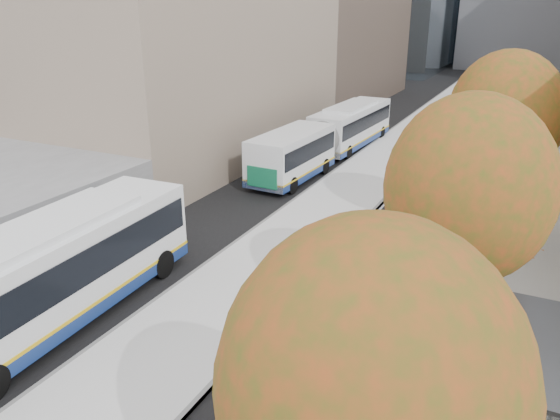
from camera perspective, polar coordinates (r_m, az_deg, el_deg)
The scene contains 8 objects.
bus_platform at distance 37.90m, azimuth 11.84°, elevation 5.92°, with size 4.25×150.00×0.15m, color silver.
sidewalk at distance 36.85m, azimuth 23.92°, elevation 4.06°, with size 4.75×150.00×0.08m, color gray.
bus_shelter at distance 13.73m, azimuth 25.16°, elevation -14.08°, with size 1.90×4.40×2.53m.
tree_b at distance 7.36m, azimuth 9.46°, elevation -17.90°, with size 4.00×4.00×6.97m.
tree_c at distance 14.33m, azimuth 19.13°, elevation 2.03°, with size 4.20×4.20×7.28m.
tree_d at distance 22.99m, azimuth 22.47°, elevation 8.99°, with size 4.40×4.40×7.60m.
bus_far at distance 35.47m, azimuth 5.15°, elevation 7.70°, with size 3.25×16.95×2.81m.
distant_car at distance 45.11m, azimuth 9.19°, elevation 9.21°, with size 1.50×3.73×1.27m, color silver.
Camera 1 is at (5.07, -0.57, 9.62)m, focal length 35.00 mm.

